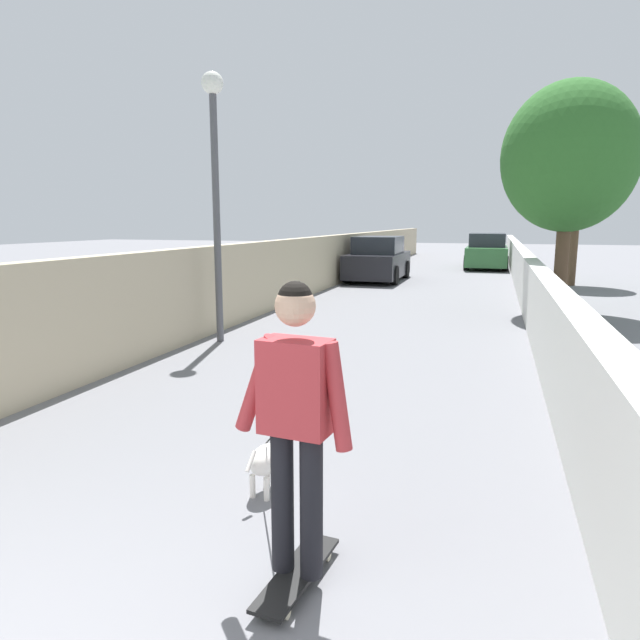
# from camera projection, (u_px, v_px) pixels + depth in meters

# --- Properties ---
(ground_plane) EXTENTS (80.00, 80.00, 0.00)m
(ground_plane) POSITION_uv_depth(u_px,v_px,m) (409.00, 300.00, 14.89)
(ground_plane) COLOR slate
(wall_left) EXTENTS (48.00, 0.30, 1.61)m
(wall_left) POSITION_uv_depth(u_px,v_px,m) (278.00, 273.00, 13.72)
(wall_left) COLOR tan
(wall_left) RESTS_ON ground
(fence_right) EXTENTS (48.00, 0.30, 1.22)m
(fence_right) POSITION_uv_depth(u_px,v_px,m) (532.00, 290.00, 12.05)
(fence_right) COLOR silver
(fence_right) RESTS_ON ground
(tree_right_near) EXTENTS (2.43, 2.43, 4.19)m
(tree_right_near) POSITION_uv_depth(u_px,v_px,m) (578.00, 191.00, 17.74)
(tree_right_near) COLOR brown
(tree_right_near) RESTS_ON ground
(tree_right_mid) EXTENTS (2.91, 2.91, 5.08)m
(tree_right_mid) POSITION_uv_depth(u_px,v_px,m) (569.00, 158.00, 12.31)
(tree_right_mid) COLOR brown
(tree_right_mid) RESTS_ON ground
(lamp_post) EXTENTS (0.36, 0.36, 4.44)m
(lamp_post) POSITION_uv_depth(u_px,v_px,m) (215.00, 162.00, 9.26)
(lamp_post) COLOR #4C4C51
(lamp_post) RESTS_ON ground
(skateboard) EXTENTS (0.82, 0.28, 0.08)m
(skateboard) POSITION_uv_depth(u_px,v_px,m) (297.00, 573.00, 3.22)
(skateboard) COLOR black
(skateboard) RESTS_ON ground
(person_skateboarder) EXTENTS (0.26, 0.72, 1.67)m
(person_skateboarder) POSITION_uv_depth(u_px,v_px,m) (296.00, 407.00, 3.05)
(person_skateboarder) COLOR black
(person_skateboarder) RESTS_ON skateboard
(dog) EXTENTS (1.30, 0.73, 1.06)m
(dog) POSITION_uv_depth(u_px,v_px,m) (269.00, 457.00, 4.31)
(dog) COLOR white
(dog) RESTS_ON ground
(car_near) EXTENTS (3.88, 1.80, 1.54)m
(car_near) POSITION_uv_depth(u_px,v_px,m) (378.00, 260.00, 19.61)
(car_near) COLOR black
(car_near) RESTS_ON ground
(car_far) EXTENTS (4.34, 1.80, 1.54)m
(car_far) POSITION_uv_depth(u_px,v_px,m) (487.00, 252.00, 24.81)
(car_far) COLOR #336B38
(car_far) RESTS_ON ground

